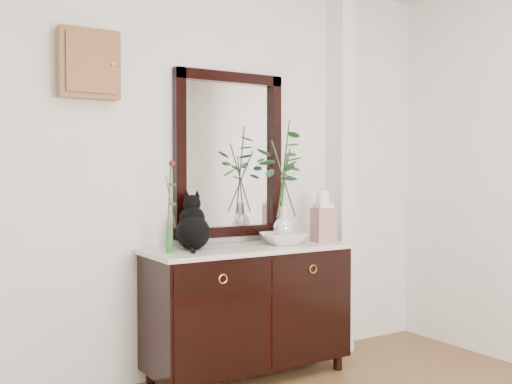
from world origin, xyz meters
TOP-DOWN VIEW (x-y plane):
  - wall_back at (0.00, 1.98)m, footprint 3.60×0.04m
  - pilaster at (1.00, 1.90)m, footprint 0.12×0.20m
  - sideboard at (0.10, 1.73)m, footprint 1.33×0.52m
  - wall_mirror at (0.10, 1.97)m, footprint 0.80×0.06m
  - key_cabinet at (-0.85, 1.94)m, footprint 0.35×0.10m
  - cat at (-0.26, 1.79)m, footprint 0.33×0.36m
  - lotus_bowl at (0.35, 1.69)m, footprint 0.37×0.37m
  - vase_branches at (0.35, 1.69)m, footprint 0.49×0.49m
  - bud_vase_rose at (-0.45, 1.72)m, footprint 0.08×0.08m
  - ginger_jar at (0.67, 1.68)m, footprint 0.16×0.16m

SIDE VIEW (x-z plane):
  - sideboard at x=0.10m, z-range 0.06..0.88m
  - lotus_bowl at x=0.35m, z-range 0.85..0.92m
  - cat at x=-0.26m, z-range 0.85..1.19m
  - ginger_jar at x=0.67m, z-range 0.85..1.22m
  - bud_vase_rose at x=-0.45m, z-range 0.85..1.40m
  - vase_branches at x=0.35m, z-range 0.87..1.68m
  - wall_back at x=0.00m, z-range 0.00..2.70m
  - pilaster at x=1.00m, z-range 0.00..2.70m
  - wall_mirror at x=0.10m, z-range 0.89..1.99m
  - key_cabinet at x=-0.85m, z-range 1.75..2.15m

